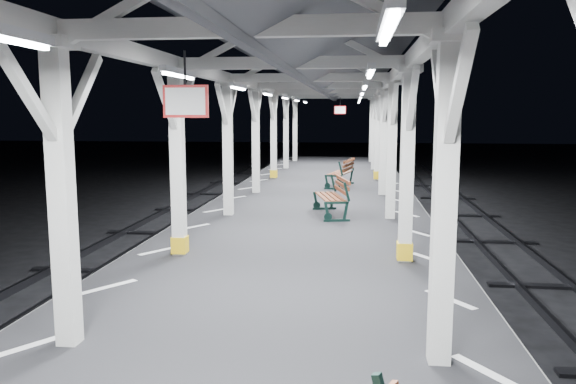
# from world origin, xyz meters

# --- Properties ---
(ground) EXTENTS (120.00, 120.00, 0.00)m
(ground) POSITION_xyz_m (0.00, 0.00, 0.00)
(ground) COLOR black
(ground) RESTS_ON ground
(platform) EXTENTS (6.00, 50.00, 1.00)m
(platform) POSITION_xyz_m (0.00, 0.00, 0.50)
(platform) COLOR black
(platform) RESTS_ON ground
(hazard_stripes_left) EXTENTS (1.00, 48.00, 0.01)m
(hazard_stripes_left) POSITION_xyz_m (-2.45, 0.00, 1.00)
(hazard_stripes_left) COLOR silver
(hazard_stripes_left) RESTS_ON platform
(hazard_stripes_right) EXTENTS (1.00, 48.00, 0.01)m
(hazard_stripes_right) POSITION_xyz_m (2.45, 0.00, 1.00)
(hazard_stripes_right) COLOR silver
(hazard_stripes_right) RESTS_ON platform
(canopy) EXTENTS (5.40, 49.00, 4.65)m
(canopy) POSITION_xyz_m (0.00, -0.02, 4.56)
(canopy) COLOR silver
(canopy) RESTS_ON platform
(bench_mid) EXTENTS (1.01, 1.84, 0.95)m
(bench_mid) POSITION_xyz_m (0.64, 6.24, 1.50)
(bench_mid) COLOR black
(bench_mid) RESTS_ON platform
(bench_far) EXTENTS (1.01, 1.86, 0.96)m
(bench_far) POSITION_xyz_m (0.73, 11.79, 1.51)
(bench_far) COLOR black
(bench_far) RESTS_ON platform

